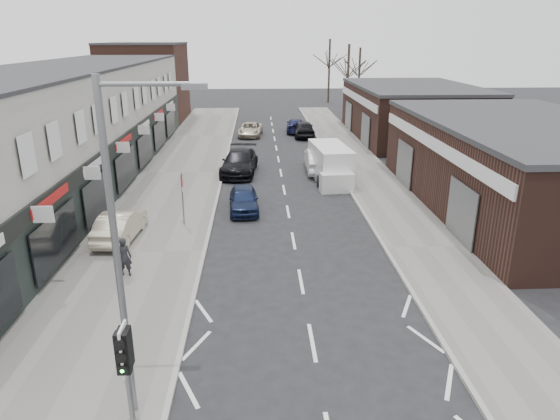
{
  "coord_description": "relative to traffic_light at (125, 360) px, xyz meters",
  "views": [
    {
      "loc": [
        -1.58,
        -10.94,
        8.8
      ],
      "look_at": [
        -0.76,
        6.83,
        2.6
      ],
      "focal_mm": 32.0,
      "sensor_mm": 36.0,
      "label": 1
    }
  ],
  "objects": [
    {
      "name": "ground",
      "position": [
        4.4,
        2.02,
        -2.41
      ],
      "size": [
        160.0,
        160.0,
        0.0
      ],
      "primitive_type": "plane",
      "color": "black",
      "rests_on": "ground"
    },
    {
      "name": "parked_car_left_b",
      "position": [
        1.6,
        23.97,
        -1.63
      ],
      "size": [
        2.66,
        5.59,
        1.57
      ],
      "primitive_type": "imported",
      "rotation": [
        0.0,
        0.0,
        -0.09
      ],
      "color": "black",
      "rests_on": "ground"
    },
    {
      "name": "sedan_on_pavement",
      "position": [
        -3.4,
        12.34,
        -1.63
      ],
      "size": [
        1.68,
        4.1,
        1.32
      ],
      "primitive_type": "imported",
      "rotation": [
        0.0,
        0.0,
        3.07
      ],
      "color": "#BCB196",
      "rests_on": "pavement_left"
    },
    {
      "name": "pavement_right",
      "position": [
        10.15,
        24.02,
        -2.35
      ],
      "size": [
        3.5,
        64.0,
        0.12
      ],
      "primitive_type": "cube",
      "color": "slate",
      "rests_on": "ground"
    },
    {
      "name": "parked_car_right_c",
      "position": [
        6.6,
        39.24,
        -1.77
      ],
      "size": [
        2.13,
        4.59,
        1.3
      ],
      "primitive_type": "imported",
      "rotation": [
        0.0,
        0.0,
        3.07
      ],
      "color": "#121439",
      "rests_on": "ground"
    },
    {
      "name": "traffic_light",
      "position": [
        0.0,
        0.0,
        0.0
      ],
      "size": [
        0.28,
        0.6,
        3.1
      ],
      "color": "slate",
      "rests_on": "pavement_left"
    },
    {
      "name": "pavement_left",
      "position": [
        -2.35,
        24.02,
        -2.35
      ],
      "size": [
        5.5,
        64.0,
        0.12
      ],
      "primitive_type": "cube",
      "color": "slate",
      "rests_on": "ground"
    },
    {
      "name": "parked_car_left_c",
      "position": [
        2.2,
        37.45,
        -1.8
      ],
      "size": [
        2.45,
        4.58,
        1.22
      ],
      "primitive_type": "imported",
      "rotation": [
        0.0,
        0.0,
        -0.1
      ],
      "color": "#BBAC96",
      "rests_on": "ground"
    },
    {
      "name": "tree_far_b",
      "position": [
        15.9,
        56.02,
        -2.41
      ],
      "size": [
        3.6,
        3.6,
        7.5
      ],
      "primitive_type": null,
      "color": "#382D26",
      "rests_on": "ground"
    },
    {
      "name": "pedestrian",
      "position": [
        -2.3,
        8.61,
        -1.52
      ],
      "size": [
        0.56,
        0.37,
        1.55
      ],
      "primitive_type": "imported",
      "rotation": [
        0.0,
        0.0,
        3.14
      ],
      "color": "black",
      "rests_on": "pavement_left"
    },
    {
      "name": "parked_car_right_b",
      "position": [
        7.12,
        36.74,
        -1.65
      ],
      "size": [
        1.83,
        4.51,
        1.53
      ],
      "primitive_type": "imported",
      "rotation": [
        0.0,
        0.0,
        3.14
      ],
      "color": "black",
      "rests_on": "ground"
    },
    {
      "name": "warning_sign",
      "position": [
        -0.76,
        14.02,
        -0.21
      ],
      "size": [
        0.12,
        0.8,
        2.7
      ],
      "color": "slate",
      "rests_on": "pavement_left"
    },
    {
      "name": "parked_car_left_a",
      "position": [
        2.06,
        16.28,
        -1.77
      ],
      "size": [
        1.7,
        3.84,
        1.28
      ],
      "primitive_type": "imported",
      "rotation": [
        0.0,
        0.0,
        0.05
      ],
      "color": "#121C39",
      "rests_on": "ground"
    },
    {
      "name": "tree_far_a",
      "position": [
        13.4,
        50.02,
        -2.41
      ],
      "size": [
        3.6,
        3.6,
        8.0
      ],
      "primitive_type": null,
      "color": "#382D26",
      "rests_on": "ground"
    },
    {
      "name": "parked_car_right_a",
      "position": [
        7.03,
        24.27,
        -1.61
      ],
      "size": [
        1.83,
        4.94,
        1.61
      ],
      "primitive_type": "imported",
      "rotation": [
        0.0,
        0.0,
        3.12
      ],
      "color": "silver",
      "rests_on": "ground"
    },
    {
      "name": "right_unit_near",
      "position": [
        16.9,
        16.02,
        -0.16
      ],
      "size": [
        10.0,
        18.0,
        4.5
      ],
      "primitive_type": "cube",
      "color": "#371F19",
      "rests_on": "ground"
    },
    {
      "name": "white_van",
      "position": [
        7.5,
        22.03,
        -1.36
      ],
      "size": [
        2.44,
        5.87,
        2.22
      ],
      "rotation": [
        0.0,
        0.0,
        0.09
      ],
      "color": "white",
      "rests_on": "ground"
    },
    {
      "name": "right_unit_far",
      "position": [
        16.9,
        36.02,
        -0.16
      ],
      "size": [
        10.0,
        16.0,
        4.5
      ],
      "primitive_type": "cube",
      "color": "#371F19",
      "rests_on": "ground"
    },
    {
      "name": "street_lamp",
      "position": [
        -0.13,
        1.22,
        2.2
      ],
      "size": [
        2.23,
        0.22,
        8.0
      ],
      "color": "slate",
      "rests_on": "pavement_left"
    },
    {
      "name": "brick_block_far",
      "position": [
        -9.1,
        47.02,
        1.59
      ],
      "size": [
        8.0,
        10.0,
        8.0
      ],
      "primitive_type": "cube",
      "color": "#46271E",
      "rests_on": "ground"
    },
    {
      "name": "shop_terrace_left",
      "position": [
        -9.1,
        21.52,
        1.14
      ],
      "size": [
        8.0,
        41.0,
        7.1
      ],
      "primitive_type": "cube",
      "color": "#B9B6A9",
      "rests_on": "ground"
    },
    {
      "name": "tree_far_c",
      "position": [
        12.9,
        62.02,
        -2.41
      ],
      "size": [
        3.6,
        3.6,
        8.5
      ],
      "primitive_type": null,
      "color": "#382D26",
      "rests_on": "ground"
    }
  ]
}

